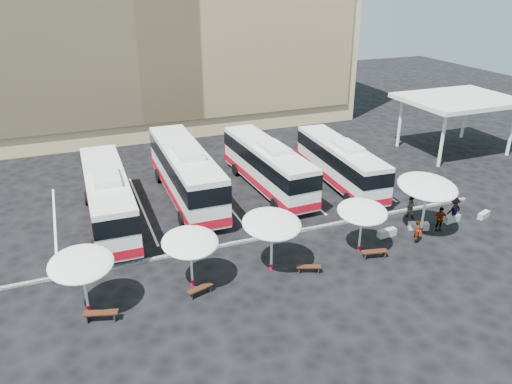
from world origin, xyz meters
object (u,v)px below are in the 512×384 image
object	(u,v)px
sunshade_0	(81,264)
conc_bench_3	(484,215)
bus_1	(185,171)
bus_0	(108,196)
sunshade_1	(190,242)
passenger_1	(410,207)
bus_2	(267,164)
bus_3	(340,162)
sunshade_3	(362,212)
wood_bench_2	(309,268)
conc_bench_1	(418,226)
passenger_0	(418,232)
conc_bench_0	(387,233)
sunshade_4	(427,187)
wood_bench_1	(200,289)
passenger_3	(454,210)
wood_bench_0	(101,314)
wood_bench_3	(374,252)
conc_bench_2	(452,219)
passenger_2	(440,219)
sunshade_2	(272,224)

from	to	relation	value
sunshade_0	conc_bench_3	bearing A→B (deg)	1.88
bus_1	conc_bench_3	size ratio (longest dim) A/B	12.20
bus_0	sunshade_1	world-z (taller)	bus_0
bus_1	passenger_1	world-z (taller)	bus_1
bus_2	bus_3	distance (m)	5.90
sunshade_3	wood_bench_2	size ratio (longest dim) A/B	2.60
conc_bench_1	passenger_0	xyz separation A→B (m)	(-1.29, -1.47, 0.55)
bus_0	sunshade_3	bearing A→B (deg)	-33.77
bus_2	conc_bench_0	xyz separation A→B (m)	(4.20, -10.21, -1.76)
sunshade_4	wood_bench_1	bearing A→B (deg)	-175.39
passenger_3	sunshade_4	bearing A→B (deg)	7.52
sunshade_4	wood_bench_2	world-z (taller)	sunshade_4
wood_bench_0	passenger_0	distance (m)	19.45
bus_0	sunshade_1	bearing A→B (deg)	-69.84
sunshade_0	wood_bench_3	xyz separation A→B (m)	(16.44, -0.89, -2.44)
conc_bench_0	wood_bench_1	bearing A→B (deg)	-172.22
conc_bench_0	conc_bench_2	xyz separation A→B (m)	(5.37, 0.09, -0.01)
bus_1	passenger_0	size ratio (longest dim) A/B	8.57
bus_3	passenger_2	world-z (taller)	bus_3
conc_bench_3	passenger_3	world-z (taller)	passenger_3
sunshade_2	sunshade_3	bearing A→B (deg)	-0.19
conc_bench_0	passenger_3	xyz separation A→B (m)	(5.47, 0.14, 0.65)
conc_bench_1	conc_bench_3	bearing A→B (deg)	-2.80
sunshade_4	wood_bench_0	bearing A→B (deg)	-175.66
bus_1	conc_bench_0	xyz separation A→B (m)	(10.63, -10.71, -1.95)
sunshade_0	conc_bench_0	distance (m)	18.97
conc_bench_0	conc_bench_1	xyz separation A→B (m)	(2.52, 0.02, 0.00)
bus_3	sunshade_3	size ratio (longest dim) A/B	3.17
sunshade_1	passenger_2	bearing A→B (deg)	0.56
bus_3	conc_bench_2	bearing A→B (deg)	-63.40
wood_bench_3	bus_1	bearing A→B (deg)	123.18
bus_3	sunshade_4	xyz separation A→B (m)	(0.72, -9.42, 1.48)
bus_0	passenger_0	size ratio (longest dim) A/B	7.96
wood_bench_2	conc_bench_3	size ratio (longest dim) A/B	1.29
bus_0	bus_3	distance (m)	18.08
sunshade_1	wood_bench_2	distance (m)	7.04
conc_bench_1	passenger_3	distance (m)	3.03
conc_bench_1	wood_bench_2	bearing A→B (deg)	-167.70
sunshade_2	wood_bench_1	size ratio (longest dim) A/B	2.43
bus_0	sunshade_3	distance (m)	16.80
sunshade_3	bus_1	bearing A→B (deg)	124.17
bus_3	passenger_0	world-z (taller)	bus_3
bus_3	sunshade_1	size ratio (longest dim) A/B	3.70
wood_bench_2	conc_bench_1	distance (m)	9.46
sunshade_3	passenger_0	xyz separation A→B (m)	(3.94, -0.50, -1.90)
sunshade_2	passenger_1	bearing A→B (deg)	12.97
bus_0	passenger_2	xyz separation A→B (m)	(20.17, -9.22, -1.17)
wood_bench_2	passenger_1	distance (m)	10.54
bus_3	conc_bench_3	world-z (taller)	bus_3
sunshade_1	sunshade_2	distance (m)	4.65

